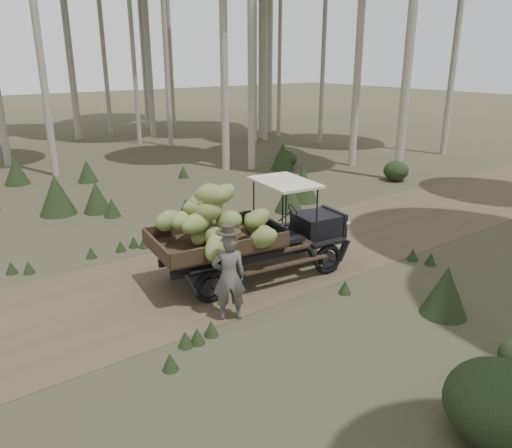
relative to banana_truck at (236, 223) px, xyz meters
The scene contains 5 objects.
ground 2.09m from the banana_truck, 160.56° to the left, with size 120.00×120.00×0.00m, color #473D2B.
dirt_track 2.09m from the banana_truck, 160.56° to the left, with size 70.00×4.00×0.01m, color brown.
banana_truck is the anchor object (origin of this frame).
farmer 1.77m from the banana_truck, 128.99° to the right, with size 0.74×0.63×1.85m.
undergrowth 3.86m from the banana_truck, 150.91° to the left, with size 25.01×22.05×1.34m.
Camera 1 is at (-4.09, -8.85, 4.70)m, focal length 35.00 mm.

